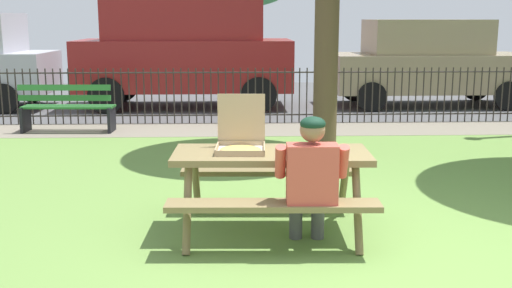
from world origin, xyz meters
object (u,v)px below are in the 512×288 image
at_px(adult_at_table, 311,177).
at_px(park_bench_left, 68,109).
at_px(pizza_box_open, 241,140).
at_px(parked_car_right, 428,62).
at_px(parked_car_center, 185,49).
at_px(picnic_table_foreground, 271,170).

distance_m(adult_at_table, park_bench_left, 6.86).
relative_size(pizza_box_open, park_bench_left, 0.31).
xyz_separation_m(park_bench_left, parked_car_right, (7.32, 3.10, 0.59)).
distance_m(pizza_box_open, parked_car_center, 8.46).
height_order(picnic_table_foreground, adult_at_table, adult_at_table).
xyz_separation_m(pizza_box_open, adult_at_table, (0.58, -0.60, -0.21)).
xyz_separation_m(picnic_table_foreground, pizza_box_open, (-0.28, 0.08, 0.27)).
xyz_separation_m(pizza_box_open, parked_car_center, (-1.13, 8.37, 0.44)).
bearing_deg(parked_car_center, pizza_box_open, -82.32).
bearing_deg(adult_at_table, park_bench_left, 121.25).
bearing_deg(adult_at_table, parked_car_right, 67.26).
distance_m(parked_car_center, parked_car_right, 5.48).
relative_size(picnic_table_foreground, park_bench_left, 1.14).
height_order(picnic_table_foreground, pizza_box_open, pizza_box_open).
relative_size(picnic_table_foreground, parked_car_center, 0.39).
relative_size(picnic_table_foreground, adult_at_table, 1.55).
distance_m(picnic_table_foreground, park_bench_left, 6.26).
distance_m(adult_at_table, parked_car_center, 9.15).
bearing_deg(park_bench_left, parked_car_right, 22.99).
bearing_deg(park_bench_left, adult_at_table, -58.75).
bearing_deg(picnic_table_foreground, pizza_box_open, 163.14).
relative_size(pizza_box_open, adult_at_table, 0.42).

